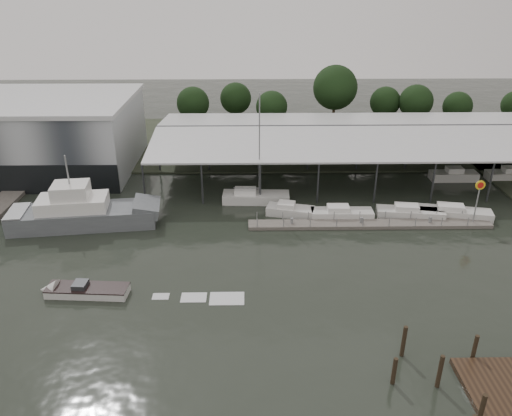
{
  "coord_description": "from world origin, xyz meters",
  "views": [
    {
      "loc": [
        1.06,
        -41.16,
        26.3
      ],
      "look_at": [
        1.87,
        9.7,
        2.5
      ],
      "focal_mm": 35.0,
      "sensor_mm": 36.0,
      "label": 1
    }
  ],
  "objects_px": {
    "white_sailboat": "(255,197)",
    "speedboat_underway": "(80,290)",
    "shell_fuel_sign": "(479,194)",
    "grey_trawler": "(84,213)"
  },
  "relations": [
    {
      "from": "shell_fuel_sign",
      "to": "speedboat_underway",
      "type": "distance_m",
      "value": 43.45
    },
    {
      "from": "grey_trawler",
      "to": "white_sailboat",
      "type": "bearing_deg",
      "value": 10.76
    },
    {
      "from": "grey_trawler",
      "to": "speedboat_underway",
      "type": "distance_m",
      "value": 14.42
    },
    {
      "from": "shell_fuel_sign",
      "to": "speedboat_underway",
      "type": "xyz_separation_m",
      "value": [
        -41.26,
        -13.18,
        -3.53
      ]
    },
    {
      "from": "speedboat_underway",
      "to": "shell_fuel_sign",
      "type": "bearing_deg",
      "value": -158.3
    },
    {
      "from": "speedboat_underway",
      "to": "white_sailboat",
      "type": "bearing_deg",
      "value": -124.67
    },
    {
      "from": "white_sailboat",
      "to": "speedboat_underway",
      "type": "distance_m",
      "value": 25.76
    },
    {
      "from": "shell_fuel_sign",
      "to": "white_sailboat",
      "type": "xyz_separation_m",
      "value": [
        -25.17,
        6.94,
        -3.26
      ]
    },
    {
      "from": "shell_fuel_sign",
      "to": "speedboat_underway",
      "type": "relative_size",
      "value": 0.29
    },
    {
      "from": "grey_trawler",
      "to": "white_sailboat",
      "type": "height_order",
      "value": "white_sailboat"
    }
  ]
}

